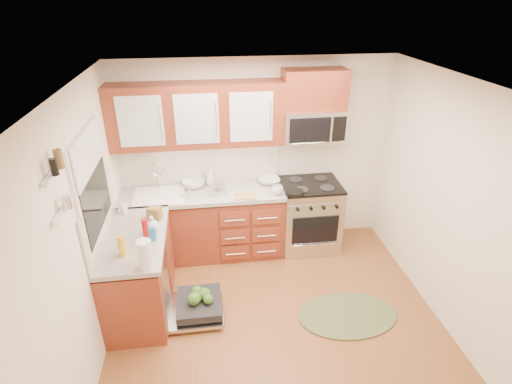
{
  "coord_description": "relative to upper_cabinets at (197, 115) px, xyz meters",
  "views": [
    {
      "loc": [
        -0.66,
        -3.07,
        3.21
      ],
      "look_at": [
        -0.12,
        0.85,
        1.18
      ],
      "focal_mm": 28.0,
      "sensor_mm": 36.0,
      "label": 1
    }
  ],
  "objects": [
    {
      "name": "blue_carton",
      "position": [
        -0.52,
        -1.14,
        -0.87
      ],
      "size": [
        0.1,
        0.06,
        0.15
      ],
      "primitive_type": "cube",
      "rotation": [
        0.0,
        0.0,
        -0.05
      ],
      "color": "teal",
      "rests_on": "countertop_left"
    },
    {
      "name": "base_cabinet_back",
      "position": [
        0.0,
        -0.12,
        -1.45
      ],
      "size": [
        2.05,
        0.6,
        0.85
      ],
      "primitive_type": "cube",
      "color": "maroon",
      "rests_on": "ground"
    },
    {
      "name": "bowl_a",
      "position": [
        0.87,
        0.01,
        -0.92
      ],
      "size": [
        0.31,
        0.31,
        0.07
      ],
      "primitive_type": "imported",
      "rotation": [
        0.0,
        0.0,
        0.1
      ],
      "color": "#999999",
      "rests_on": "countertop_back"
    },
    {
      "name": "ceiling",
      "position": [
        0.73,
        -1.57,
        0.62
      ],
      "size": [
        3.5,
        3.5,
        0.0
      ],
      "primitive_type": "plane",
      "rotation": [
        3.14,
        0.0,
        0.0
      ],
      "color": "white",
      "rests_on": "ground"
    },
    {
      "name": "countertop_left",
      "position": [
        -0.71,
        -1.05,
        -0.97
      ],
      "size": [
        0.64,
        1.27,
        0.05
      ],
      "primitive_type": "cube",
      "color": "#9D9990",
      "rests_on": "base_cabinet_left"
    },
    {
      "name": "bowl_b",
      "position": [
        -0.1,
        0.03,
        -0.9
      ],
      "size": [
        0.37,
        0.37,
        0.09
      ],
      "primitive_type": "imported",
      "rotation": [
        0.0,
        0.0,
        -0.3
      ],
      "color": "#999999",
      "rests_on": "countertop_back"
    },
    {
      "name": "paper_towel_roll",
      "position": [
        -0.52,
        -1.59,
        -0.81
      ],
      "size": [
        0.17,
        0.17,
        0.29
      ],
      "primitive_type": "cylinder",
      "rotation": [
        0.0,
        0.0,
        -0.41
      ],
      "color": "white",
      "rests_on": "countertop_left"
    },
    {
      "name": "cabinet_over_mw",
      "position": [
        1.41,
        0.0,
        0.26
      ],
      "size": [
        0.76,
        0.35,
        0.47
      ],
      "primitive_type": "cube",
      "color": "maroon",
      "rests_on": "ground"
    },
    {
      "name": "cup",
      "position": [
        0.93,
        -0.32,
        -0.9
      ],
      "size": [
        0.15,
        0.15,
        0.11
      ],
      "primitive_type": "imported",
      "rotation": [
        0.0,
        0.0,
        0.05
      ],
      "color": "#999999",
      "rests_on": "countertop_back"
    },
    {
      "name": "stock_pot",
      "position": [
        0.2,
        -0.21,
        -0.89
      ],
      "size": [
        0.27,
        0.27,
        0.12
      ],
      "primitive_type": "cylinder",
      "rotation": [
        0.0,
        0.0,
        0.41
      ],
      "color": "silver",
      "rests_on": "countertop_back"
    },
    {
      "name": "floor",
      "position": [
        0.73,
        -1.57,
        -1.88
      ],
      "size": [
        3.5,
        3.5,
        0.0
      ],
      "primitive_type": "plane",
      "color": "brown",
      "rests_on": "ground"
    },
    {
      "name": "wall_back",
      "position": [
        0.73,
        0.18,
        -0.62
      ],
      "size": [
        3.5,
        0.04,
        2.5
      ],
      "primitive_type": "cube",
      "color": "silver",
      "rests_on": "ground"
    },
    {
      "name": "backsplash_back",
      "position": [
        0.0,
        0.16,
        -0.67
      ],
      "size": [
        2.05,
        0.02,
        0.57
      ],
      "primitive_type": "cube",
      "color": "beige",
      "rests_on": "ground"
    },
    {
      "name": "shelf_upper",
      "position": [
        -0.99,
        -1.92,
        0.17
      ],
      "size": [
        0.04,
        0.4,
        0.03
      ],
      "primitive_type": "cube",
      "color": "white",
      "rests_on": "ground"
    },
    {
      "name": "red_bottle",
      "position": [
        -0.57,
        -1.15,
        -0.83
      ],
      "size": [
        0.07,
        0.07,
        0.24
      ],
      "primitive_type": "cylinder",
      "rotation": [
        0.0,
        0.0,
        0.13
      ],
      "color": "#A30D11",
      "rests_on": "countertop_left"
    },
    {
      "name": "soap_bottle_a",
      "position": [
        0.11,
        0.05,
        -0.81
      ],
      "size": [
        0.11,
        0.11,
        0.27
      ],
      "primitive_type": "imported",
      "rotation": [
        0.0,
        0.0,
        0.02
      ],
      "color": "#999999",
      "rests_on": "countertop_back"
    },
    {
      "name": "wall_right",
      "position": [
        2.48,
        -1.57,
        -0.62
      ],
      "size": [
        0.04,
        3.5,
        2.5
      ],
      "primitive_type": "cube",
      "color": "silver",
      "rests_on": "ground"
    },
    {
      "name": "shelf_lower",
      "position": [
        -0.99,
        -1.92,
        -0.12
      ],
      "size": [
        0.04,
        0.4,
        0.03
      ],
      "primitive_type": "cube",
      "color": "white",
      "rests_on": "ground"
    },
    {
      "name": "window_blind",
      "position": [
        -0.98,
        -1.07,
        0.0
      ],
      "size": [
        0.02,
        0.96,
        0.4
      ],
      "primitive_type": "cube",
      "color": "white",
      "rests_on": "ground"
    },
    {
      "name": "dishwasher",
      "position": [
        -0.13,
        -1.27,
        -1.77
      ],
      "size": [
        0.7,
        0.6,
        0.2
      ],
      "primitive_type": null,
      "color": "silver",
      "rests_on": "ground"
    },
    {
      "name": "backsplash_left",
      "position": [
        -1.01,
        -1.05,
        -0.67
      ],
      "size": [
        0.02,
        1.25,
        0.57
      ],
      "primitive_type": "cube",
      "color": "beige",
      "rests_on": "ground"
    },
    {
      "name": "soap_bottle_c",
      "position": [
        -0.52,
        -0.98,
        -0.86
      ],
      "size": [
        0.19,
        0.19,
        0.18
      ],
      "primitive_type": "imported",
      "rotation": [
        0.0,
        0.0,
        -0.39
      ],
      "color": "#999999",
      "rests_on": "countertop_left"
    },
    {
      "name": "skillet",
      "position": [
        1.12,
        -0.4,
        -0.9
      ],
      "size": [
        0.3,
        0.3,
        0.04
      ],
      "primitive_type": "cylinder",
      "rotation": [
        0.0,
        0.0,
        -0.43
      ],
      "color": "black",
      "rests_on": "range"
    },
    {
      "name": "base_cabinet_left",
      "position": [
        -0.72,
        -1.05,
        -1.45
      ],
      "size": [
        0.6,
        1.25,
        0.85
      ],
      "primitive_type": "cube",
      "color": "maroon",
      "rests_on": "ground"
    },
    {
      "name": "countertop_back",
      "position": [
        0.0,
        -0.14,
        -0.97
      ],
      "size": [
        2.07,
        0.64,
        0.05
      ],
      "primitive_type": "cube",
      "color": "#9D9990",
      "rests_on": "base_cabinet_back"
    },
    {
      "name": "mustard_bottle",
      "position": [
        -0.77,
        -1.37,
        -0.84
      ],
      "size": [
        0.09,
        0.09,
        0.21
      ],
      "primitive_type": "cylinder",
      "rotation": [
        0.0,
        0.0,
        0.31
      ],
      "color": "gold",
      "rests_on": "countertop_left"
    },
    {
      "name": "microwave",
      "position": [
        1.41,
        -0.02,
        -0.18
      ],
      "size": [
        0.76,
        0.38,
        0.4
      ],
      "primitive_type": null,
      "color": "silver",
      "rests_on": "ground"
    },
    {
      "name": "rug",
      "position": [
        1.51,
        -1.53,
        -1.86
      ],
      "size": [
        1.15,
        0.8,
        0.02
      ],
      "primitive_type": null,
      "rotation": [
        0.0,
        0.0,
        -0.09
      ],
      "color": "#556338",
      "rests_on": "ground"
    },
    {
      "name": "range",
      "position": [
        1.41,
        -0.15,
        -1.4
      ],
      "size": [
        0.76,
        0.64,
        0.95
      ],
      "primitive_type": null,
      "color": "silver",
      "rests_on": "ground"
    },
    {
      "name": "wall_left",
      "position": [
        -1.02,
        -1.57,
        -0.62
      ],
      "size": [
        0.04,
        3.5,
        2.5
      ],
      "primitive_type": "cube",
      "color": "silver",
      "rests_on": "ground"
    },
    {
      "name": "soap_bottle_b",
      "position": [
        -0.9,
        -0.54,
        -0.87
      ],
      "size": [
        0.1,
        0.1,
        0.17
      ],
      "primitive_type": "imported",
      "rotation": [
        0.0,
        0.0,
        -0.43
      ],
      "color": "#999999",
      "rests_on": "countertop_left"
    },
    {
      "name": "window",
      "position": [
        -1.01,
        -1.07,
        -0.32
      ],
      "size": [
        0.03,
        1.05,
        1.05
      ],
      "primitive_type": null,
      "color": "white",
      "rests_on": "ground"
    },
    {
      "name": "sink",
      "position": [
        -0.52,
        -0.16,
        -1.07
      ],
      "size": [
        0.62,
        0.5,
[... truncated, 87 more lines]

